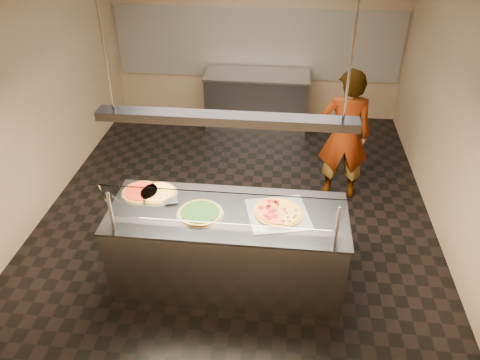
# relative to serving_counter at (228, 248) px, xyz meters

# --- Properties ---
(ground) EXTENTS (5.00, 6.00, 0.02)m
(ground) POSITION_rel_serving_counter_xyz_m (-0.04, 1.29, -0.48)
(ground) COLOR black
(ground) RESTS_ON ground
(wall_back) EXTENTS (5.00, 0.02, 3.00)m
(wall_back) POSITION_rel_serving_counter_xyz_m (-0.04, 4.30, 1.03)
(wall_back) COLOR tan
(wall_back) RESTS_ON ground
(wall_front) EXTENTS (5.00, 0.02, 3.00)m
(wall_front) POSITION_rel_serving_counter_xyz_m (-0.04, -1.72, 1.03)
(wall_front) COLOR tan
(wall_front) RESTS_ON ground
(wall_left) EXTENTS (0.02, 6.00, 3.00)m
(wall_left) POSITION_rel_serving_counter_xyz_m (-2.55, 1.29, 1.03)
(wall_left) COLOR tan
(wall_left) RESTS_ON ground
(wall_right) EXTENTS (0.02, 6.00, 3.00)m
(wall_right) POSITION_rel_serving_counter_xyz_m (2.47, 1.29, 1.03)
(wall_right) COLOR tan
(wall_right) RESTS_ON ground
(tile_band) EXTENTS (4.90, 0.02, 1.20)m
(tile_band) POSITION_rel_serving_counter_xyz_m (-0.04, 4.27, 0.83)
(tile_band) COLOR silver
(tile_band) RESTS_ON wall_back
(serving_counter) EXTENTS (2.38, 0.94, 0.93)m
(serving_counter) POSITION_rel_serving_counter_xyz_m (0.00, 0.00, 0.00)
(serving_counter) COLOR #B7B7BC
(serving_counter) RESTS_ON ground
(sneeze_guard) EXTENTS (2.14, 0.18, 0.54)m
(sneeze_guard) POSITION_rel_serving_counter_xyz_m (0.00, -0.34, 0.76)
(sneeze_guard) COLOR #B7B7BC
(sneeze_guard) RESTS_ON serving_counter
(perforated_tray) EXTENTS (0.70, 0.70, 0.01)m
(perforated_tray) POSITION_rel_serving_counter_xyz_m (0.50, 0.02, 0.47)
(perforated_tray) COLOR silver
(perforated_tray) RESTS_ON serving_counter
(half_pizza_pepperoni) EXTENTS (0.35, 0.52, 0.05)m
(half_pizza_pepperoni) POSITION_rel_serving_counter_xyz_m (0.38, 0.02, 0.50)
(half_pizza_pepperoni) COLOR brown
(half_pizza_pepperoni) RESTS_ON perforated_tray
(half_pizza_sausage) EXTENTS (0.35, 0.52, 0.04)m
(half_pizza_sausage) POSITION_rel_serving_counter_xyz_m (0.62, 0.02, 0.49)
(half_pizza_sausage) COLOR brown
(half_pizza_sausage) RESTS_ON perforated_tray
(pizza_spinach) EXTENTS (0.47, 0.47, 0.03)m
(pizza_spinach) POSITION_rel_serving_counter_xyz_m (-0.26, -0.06, 0.48)
(pizza_spinach) COLOR silver
(pizza_spinach) RESTS_ON serving_counter
(pizza_cheese) EXTENTS (0.43, 0.43, 0.03)m
(pizza_cheese) POSITION_rel_serving_counter_xyz_m (-0.77, 0.23, 0.48)
(pizza_cheese) COLOR silver
(pizza_cheese) RESTS_ON serving_counter
(pizza_tomato) EXTENTS (0.42, 0.42, 0.03)m
(pizza_tomato) POSITION_rel_serving_counter_xyz_m (-0.94, 0.23, 0.48)
(pizza_tomato) COLOR silver
(pizza_tomato) RESTS_ON serving_counter
(pizza_spatula) EXTENTS (0.23, 0.22, 0.02)m
(pizza_spatula) POSITION_rel_serving_counter_xyz_m (-0.66, 0.15, 0.49)
(pizza_spatula) COLOR #B7B7BC
(pizza_spatula) RESTS_ON pizza_spinach
(prep_table) EXTENTS (1.76, 0.74, 0.93)m
(prep_table) POSITION_rel_serving_counter_xyz_m (0.00, 3.84, 0.00)
(prep_table) COLOR #424249
(prep_table) RESTS_ON ground
(worker) EXTENTS (0.66, 0.44, 1.80)m
(worker) POSITION_rel_serving_counter_xyz_m (1.29, 1.81, 0.44)
(worker) COLOR #312E3D
(worker) RESTS_ON ground
(heat_lamp_housing) EXTENTS (2.30, 0.18, 0.08)m
(heat_lamp_housing) POSITION_rel_serving_counter_xyz_m (0.00, 0.00, 1.48)
(heat_lamp_housing) COLOR #424249
(heat_lamp_housing) RESTS_ON ceiling
(lamp_rod_left) EXTENTS (0.02, 0.02, 1.01)m
(lamp_rod_left) POSITION_rel_serving_counter_xyz_m (-1.00, 0.00, 2.03)
(lamp_rod_left) COLOR #B7B7BC
(lamp_rod_left) RESTS_ON ceiling
(lamp_rod_right) EXTENTS (0.02, 0.02, 1.01)m
(lamp_rod_right) POSITION_rel_serving_counter_xyz_m (1.00, 0.00, 2.03)
(lamp_rod_right) COLOR #B7B7BC
(lamp_rod_right) RESTS_ON ceiling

